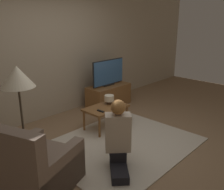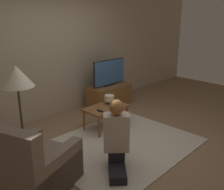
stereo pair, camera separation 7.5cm
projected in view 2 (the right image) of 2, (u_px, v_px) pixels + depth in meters
name	position (u px, v px, depth m)	size (l,w,h in m)	color
ground_plane	(121.00, 145.00, 4.07)	(10.00, 10.00, 0.00)	#896B4C
wall_back	(50.00, 53.00, 4.97)	(10.00, 0.06, 2.60)	tan
rug	(121.00, 144.00, 4.07)	(2.33, 1.91, 0.02)	beige
tv_stand	(110.00, 96.00, 5.80)	(1.03, 0.49, 0.49)	brown
tv	(109.00, 73.00, 5.64)	(0.93, 0.08, 0.59)	black
coffee_table	(106.00, 109.00, 4.58)	(0.81, 0.48, 0.42)	brown
floor_lamp	(17.00, 80.00, 3.31)	(0.46, 0.46, 1.39)	#4C4233
armchair	(34.00, 168.00, 2.94)	(1.07, 1.01, 0.92)	#7A6656
person_kneeling	(116.00, 136.00, 3.32)	(0.76, 0.79, 0.97)	black
table_lamp	(109.00, 99.00, 4.69)	(0.18, 0.18, 0.17)	#4C3823
remote	(100.00, 111.00, 4.34)	(0.04, 0.15, 0.02)	black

